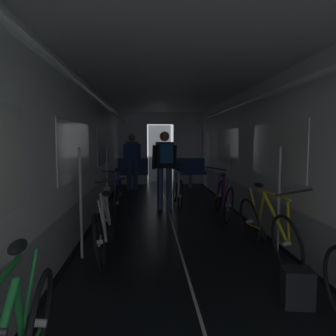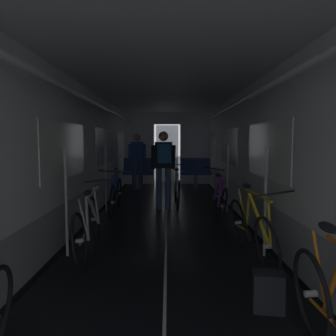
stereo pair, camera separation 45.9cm
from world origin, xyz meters
TOP-DOWN VIEW (x-y plane):
  - train_car_shell at (-0.00, 3.60)m, footprint 3.14×12.34m
  - bench_seat_far_left at (-0.90, 8.07)m, footprint 0.98×0.51m
  - bench_seat_far_right at (0.90, 8.07)m, footprint 0.98×0.51m
  - bicycle_purple at (1.03, 4.14)m, footprint 0.44×1.70m
  - bicycle_yellow at (1.07, 2.00)m, footprint 0.48×1.69m
  - bicycle_silver at (-1.01, 2.19)m, footprint 0.44×1.69m
  - bicycle_blue at (-1.04, 4.51)m, footprint 0.44×1.69m
  - person_cyclist_aisle at (-0.07, 4.94)m, footprint 0.55×0.41m
  - bicycle_white_in_aisle at (0.23, 5.20)m, footprint 0.44×1.69m
  - person_standing_near_bench at (-0.90, 7.70)m, footprint 0.53×0.23m
  - backpack_on_floor at (0.90, 0.78)m, footprint 0.29×0.24m

SIDE VIEW (x-z plane):
  - backpack_on_floor at x=0.90m, z-range 0.00..0.34m
  - bicycle_purple at x=1.03m, z-range -0.10..0.86m
  - bicycle_silver at x=-1.01m, z-range -0.10..0.86m
  - bicycle_yellow at x=1.07m, z-range -0.10..0.86m
  - bicycle_blue at x=-1.04m, z-range -0.09..0.86m
  - bicycle_white_in_aisle at x=0.23m, z-range -0.09..0.85m
  - bench_seat_far_left at x=-0.90m, z-range 0.09..1.04m
  - bench_seat_far_right at x=0.90m, z-range 0.09..1.04m
  - person_standing_near_bench at x=-0.90m, z-range 0.13..1.82m
  - person_cyclist_aisle at x=-0.07m, z-range 0.17..1.86m
  - train_car_shell at x=0.00m, z-range 0.41..2.98m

